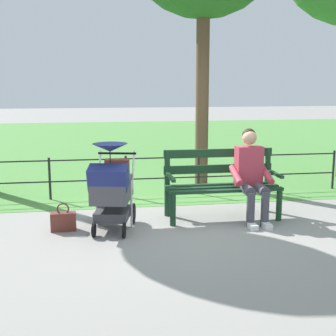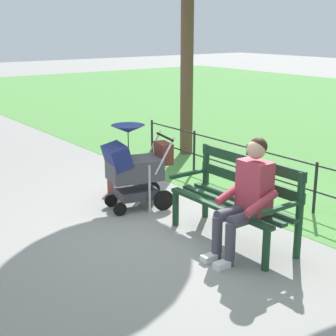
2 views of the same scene
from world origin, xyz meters
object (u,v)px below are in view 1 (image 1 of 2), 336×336
person_on_bench (251,173)px  handbag (63,221)px  park_bench (221,181)px  stroller (112,186)px

person_on_bench → handbag: 2.61m
park_bench → person_on_bench: (-0.36, 0.22, 0.15)m
park_bench → handbag: park_bench is taller
park_bench → stroller: bearing=14.2°
person_on_bench → handbag: (2.55, 0.07, -0.55)m
park_bench → handbag: 2.25m
person_on_bench → handbag: bearing=1.6°
park_bench → handbag: bearing=7.6°
handbag → stroller: bearing=170.9°
park_bench → stroller: (1.56, 0.39, 0.07)m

